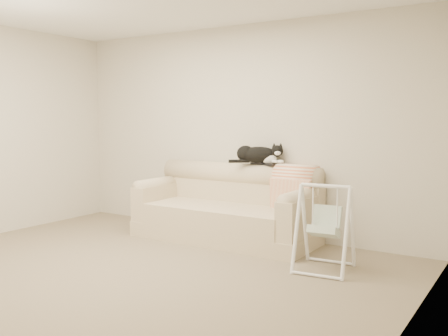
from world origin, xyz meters
name	(u,v)px	position (x,y,z in m)	size (l,w,h in m)	color
ground_plane	(130,272)	(0.00, 0.00, 0.00)	(5.00, 5.00, 0.00)	#6C5F4D
room_shell	(127,110)	(0.00, 0.00, 1.53)	(5.04, 4.04, 2.60)	beige
sofa	(228,210)	(0.08, 1.62, 0.35)	(2.20, 0.93, 0.90)	tan
remote_a	(258,163)	(0.35, 1.85, 0.91)	(0.18, 0.06, 0.03)	black
remote_b	(269,164)	(0.52, 1.82, 0.91)	(0.17, 0.12, 0.02)	black
tuxedo_cat	(258,155)	(0.37, 1.84, 1.02)	(0.62, 0.45, 0.26)	black
throw_blanket	(296,182)	(0.86, 1.84, 0.72)	(0.49, 0.38, 0.58)	#DE7243
baby_swing	(325,227)	(1.53, 1.05, 0.42)	(0.56, 0.59, 0.84)	white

